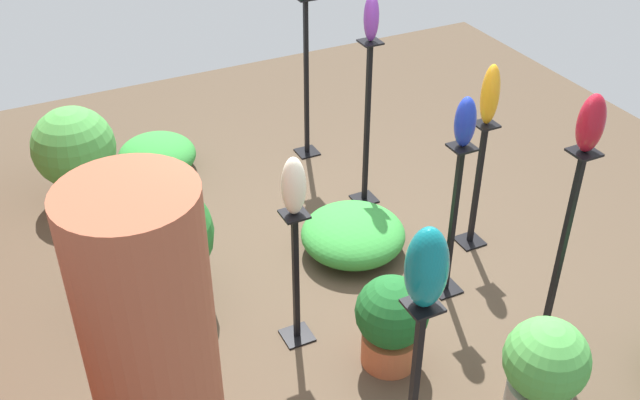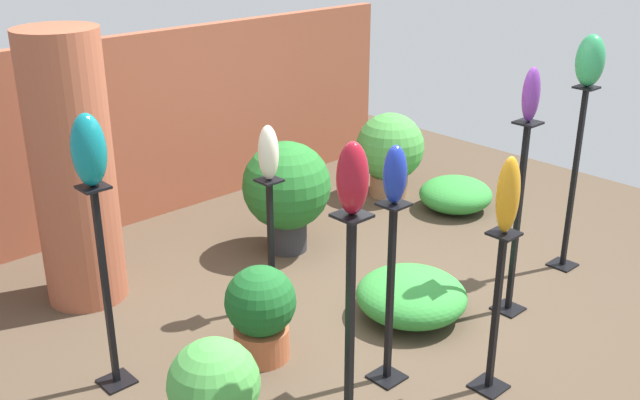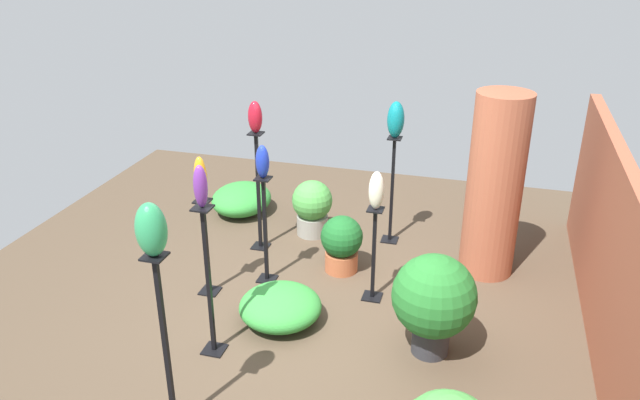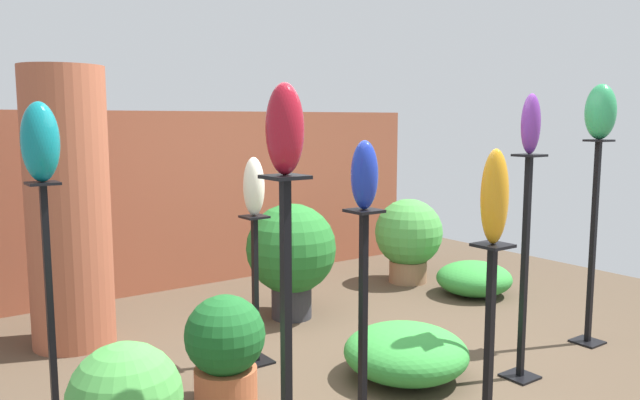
{
  "view_description": "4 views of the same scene",
  "coord_description": "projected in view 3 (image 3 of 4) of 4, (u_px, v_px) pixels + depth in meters",
  "views": [
    {
      "loc": [
        -3.86,
        2.03,
        3.64
      ],
      "look_at": [
        -0.17,
        0.22,
        0.87
      ],
      "focal_mm": 42.0,
      "sensor_mm": 36.0,
      "label": 1
    },
    {
      "loc": [
        -3.53,
        -3.31,
        2.86
      ],
      "look_at": [
        -0.19,
        0.27,
        0.88
      ],
      "focal_mm": 42.0,
      "sensor_mm": 36.0,
      "label": 2
    },
    {
      "loc": [
        5.07,
        1.51,
        3.62
      ],
      "look_at": [
        -0.18,
        0.03,
        1.17
      ],
      "focal_mm": 35.0,
      "sensor_mm": 36.0,
      "label": 3
    },
    {
      "loc": [
        -2.5,
        -3.09,
        1.68
      ],
      "look_at": [
        -0.2,
        0.11,
        1.16
      ],
      "focal_mm": 35.0,
      "sensor_mm": 36.0,
      "label": 4
    }
  ],
  "objects": [
    {
      "name": "potted_plant_mid_left",
      "position": [
        312.0,
        206.0,
        7.76
      ],
      "size": [
        0.5,
        0.5,
        0.71
      ],
      "color": "gray",
      "rests_on": "ground"
    },
    {
      "name": "pedestal_teal",
      "position": [
        392.0,
        195.0,
        7.49
      ],
      "size": [
        0.2,
        0.2,
        1.34
      ],
      "color": "black",
      "rests_on": "ground"
    },
    {
      "name": "foliage_bed_center",
      "position": [
        242.0,
        199.0,
        8.42
      ],
      "size": [
        0.9,
        0.79,
        0.38
      ],
      "primitive_type": "ellipsoid",
      "color": "#338C38",
      "rests_on": "ground"
    },
    {
      "name": "pedestal_violet",
      "position": [
        209.0,
        288.0,
        5.48
      ],
      "size": [
        0.2,
        0.2,
        1.46
      ],
      "color": "black",
      "rests_on": "ground"
    },
    {
      "name": "pedestal_jade",
      "position": [
        166.0,
        352.0,
        4.61
      ],
      "size": [
        0.2,
        0.2,
        1.53
      ],
      "color": "black",
      "rests_on": "ground"
    },
    {
      "name": "pedestal_amber",
      "position": [
        207.0,
        251.0,
        6.47
      ],
      "size": [
        0.2,
        0.2,
        1.07
      ],
      "color": "black",
      "rests_on": "ground"
    },
    {
      "name": "potted_plant_mid_right",
      "position": [
        342.0,
        242.0,
        6.95
      ],
      "size": [
        0.47,
        0.47,
        0.66
      ],
      "color": "#B25B38",
      "rests_on": "ground"
    },
    {
      "name": "pedestal_ruby",
      "position": [
        259.0,
        196.0,
        7.31
      ],
      "size": [
        0.2,
        0.2,
        1.45
      ],
      "color": "black",
      "rests_on": "ground"
    },
    {
      "name": "brick_wall_back",
      "position": [
        616.0,
        276.0,
        5.29
      ],
      "size": [
        5.6,
        0.12,
        1.75
      ],
      "primitive_type": "cube",
      "color": "#9E5138",
      "rests_on": "ground"
    },
    {
      "name": "brick_pillar",
      "position": [
        495.0,
        186.0,
        6.68
      ],
      "size": [
        0.59,
        0.59,
        2.05
      ],
      "primitive_type": "cylinder",
      "color": "#9E5138",
      "rests_on": "ground"
    },
    {
      "name": "ground_plane",
      "position": [
        313.0,
        313.0,
        6.31
      ],
      "size": [
        8.0,
        8.0,
        0.0
      ],
      "primitive_type": "plane",
      "color": "#4C3D2D"
    },
    {
      "name": "pedestal_ivory",
      "position": [
        374.0,
        258.0,
        6.38
      ],
      "size": [
        0.2,
        0.2,
        1.03
      ],
      "color": "black",
      "rests_on": "ground"
    },
    {
      "name": "art_vase_ruby",
      "position": [
        255.0,
        117.0,
        6.92
      ],
      "size": [
        0.15,
        0.16,
        0.37
      ],
      "primitive_type": "ellipsoid",
      "color": "maroon",
      "rests_on": "pedestal_ruby"
    },
    {
      "name": "pedestal_cobalt",
      "position": [
        265.0,
        235.0,
        6.67
      ],
      "size": [
        0.2,
        0.2,
        1.22
      ],
      "color": "black",
      "rests_on": "ground"
    },
    {
      "name": "art_vase_cobalt",
      "position": [
        262.0,
        162.0,
        6.32
      ],
      "size": [
        0.14,
        0.14,
        0.35
      ],
      "primitive_type": "ellipsoid",
      "color": "#192D9E",
      "rests_on": "pedestal_cobalt"
    },
    {
      "name": "art_vase_ivory",
      "position": [
        376.0,
        190.0,
        6.07
      ],
      "size": [
        0.14,
        0.15,
        0.39
      ],
      "primitive_type": "ellipsoid",
      "color": "beige",
      "rests_on": "pedestal_ivory"
    },
    {
      "name": "art_vase_teal",
      "position": [
        396.0,
        120.0,
        7.11
      ],
      "size": [
        0.2,
        0.2,
        0.43
      ],
      "primitive_type": "ellipsoid",
      "color": "#0F727A",
      "rests_on": "pedestal_teal"
    },
    {
      "name": "foliage_bed_east",
      "position": [
        280.0,
        306.0,
        6.11
      ],
      "size": [
        0.81,
        0.81,
        0.34
      ],
      "primitive_type": "ellipsoid",
      "color": "#338C38",
      "rests_on": "ground"
    },
    {
      "name": "art_vase_amber",
      "position": [
        201.0,
        179.0,
        6.14
      ],
      "size": [
        0.14,
        0.13,
        0.46
      ],
      "primitive_type": "ellipsoid",
      "color": "orange",
      "rests_on": "pedestal_amber"
    },
    {
      "name": "art_vase_jade",
      "position": [
        151.0,
        230.0,
        4.19
      ],
      "size": [
        0.2,
        0.22,
        0.4
      ],
      "primitive_type": "ellipsoid",
      "color": "#2D9356",
      "rests_on": "pedestal_jade"
    },
    {
      "name": "potted_plant_front_left",
      "position": [
        434.0,
        299.0,
        5.52
      ],
      "size": [
        0.76,
        0.76,
        0.98
      ],
      "color": "#2D2D33",
      "rests_on": "ground"
    },
    {
      "name": "art_vase_violet",
      "position": [
        201.0,
        186.0,
        5.09
      ],
      "size": [
        0.13,
        0.12,
        0.37
      ],
      "primitive_type": "ellipsoid",
      "color": "#6B2D8C",
      "rests_on": "pedestal_violet"
    }
  ]
}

